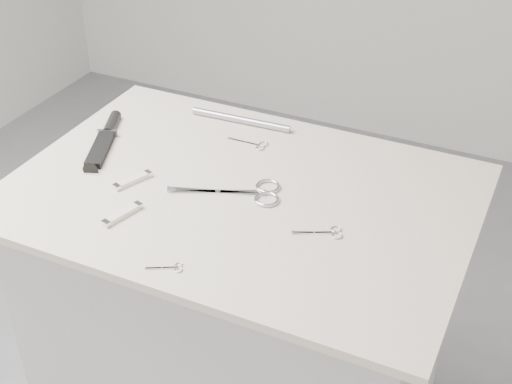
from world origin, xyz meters
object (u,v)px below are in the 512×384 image
at_px(embroidery_scissors_b, 254,144).
at_px(pocket_knife_b, 133,180).
at_px(sheathed_knife, 106,137).
at_px(pocket_knife_a, 123,214).
at_px(plinth, 242,344).
at_px(tiny_scissors, 170,268).
at_px(embroidery_scissors_a, 326,233).
at_px(metal_rail, 241,120).
at_px(large_shears, 250,192).

relative_size(embroidery_scissors_b, pocket_knife_b, 1.06).
xyz_separation_m(sheathed_knife, pocket_knife_a, (0.22, -0.25, -0.00)).
distance_m(plinth, tiny_scissors, 0.55).
relative_size(embroidery_scissors_a, sheathed_knife, 0.40).
relative_size(embroidery_scissors_a, pocket_knife_a, 1.00).
relative_size(sheathed_knife, metal_rail, 0.93).
height_order(tiny_scissors, sheathed_knife, sheathed_knife).
bearing_deg(large_shears, tiny_scissors, -117.15).
bearing_deg(embroidery_scissors_b, metal_rail, 131.56).
xyz_separation_m(plinth, embroidery_scissors_a, (0.22, -0.06, 0.47)).
relative_size(tiny_scissors, pocket_knife_b, 0.72).
bearing_deg(sheathed_knife, large_shears, -120.33).
bearing_deg(sheathed_knife, metal_rail, -71.65).
distance_m(embroidery_scissors_a, pocket_knife_b, 0.45).
relative_size(embroidery_scissors_b, tiny_scissors, 1.47).
xyz_separation_m(embroidery_scissors_b, sheathed_knife, (-0.33, -0.13, 0.01)).
relative_size(large_shears, tiny_scissors, 3.52).
distance_m(plinth, sheathed_knife, 0.62).
distance_m(tiny_scissors, pocket_knife_a, 0.20).
distance_m(sheathed_knife, pocket_knife_b, 0.21).
xyz_separation_m(tiny_scissors, sheathed_knife, (-0.39, 0.35, 0.01)).
bearing_deg(sheathed_knife, pocket_knife_a, -160.91).
height_order(embroidery_scissors_b, sheathed_knife, sheathed_knife).
xyz_separation_m(large_shears, pocket_knife_b, (-0.25, -0.07, 0.00)).
xyz_separation_m(sheathed_knife, metal_rail, (0.26, 0.22, -0.00)).
relative_size(plinth, metal_rail, 3.39).
xyz_separation_m(plinth, embroidery_scissors_b, (-0.06, 0.19, 0.47)).
relative_size(pocket_knife_a, metal_rail, 0.37).
distance_m(pocket_knife_b, metal_rail, 0.36).
bearing_deg(pocket_knife_a, sheathed_knife, 56.88).
bearing_deg(pocket_knife_a, metal_rail, 10.65).
bearing_deg(large_shears, plinth, 155.06).
bearing_deg(embroidery_scissors_b, embroidery_scissors_a, -42.79).
height_order(tiny_scissors, metal_rail, metal_rail).
distance_m(large_shears, pocket_knife_b, 0.26).
bearing_deg(pocket_knife_a, tiny_scissors, -104.75).
bearing_deg(metal_rail, embroidery_scissors_a, -43.73).
bearing_deg(large_shears, pocket_knife_a, -158.73).
bearing_deg(pocket_knife_b, pocket_knife_a, -132.92).
distance_m(embroidery_scissors_a, pocket_knife_a, 0.42).
height_order(embroidery_scissors_a, metal_rail, metal_rail).
height_order(large_shears, sheathed_knife, sheathed_knife).
bearing_deg(sheathed_knife, tiny_scissors, -153.96).
bearing_deg(tiny_scissors, large_shears, 56.95).
bearing_deg(large_shears, sheathed_knife, 150.00).
xyz_separation_m(embroidery_scissors_b, pocket_knife_a, (-0.12, -0.38, 0.00)).
distance_m(large_shears, sheathed_knife, 0.42).
bearing_deg(large_shears, pocket_knife_b, 173.62).
distance_m(embroidery_scissors_a, tiny_scissors, 0.32).
relative_size(sheathed_knife, pocket_knife_b, 2.61).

